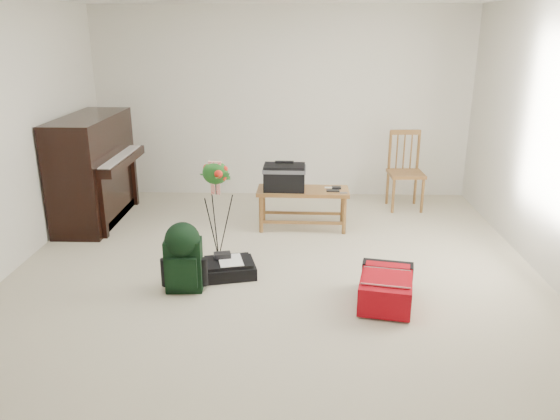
{
  "coord_description": "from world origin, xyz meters",
  "views": [
    {
      "loc": [
        0.2,
        -4.58,
        2.21
      ],
      "look_at": [
        0.05,
        0.35,
        0.56
      ],
      "focal_mm": 35.0,
      "sensor_mm": 36.0,
      "label": 1
    }
  ],
  "objects_px": {
    "bench": "(290,181)",
    "green_backpack": "(183,254)",
    "piano": "(95,171)",
    "flower_stand": "(217,211)",
    "black_duffel": "(228,268)",
    "red_suitcase": "(385,286)",
    "dining_chair": "(405,171)"
  },
  "relations": [
    {
      "from": "red_suitcase",
      "to": "black_duffel",
      "type": "height_order",
      "value": "red_suitcase"
    },
    {
      "from": "piano",
      "to": "dining_chair",
      "type": "bearing_deg",
      "value": 8.77
    },
    {
      "from": "bench",
      "to": "dining_chair",
      "type": "bearing_deg",
      "value": 30.89
    },
    {
      "from": "green_backpack",
      "to": "bench",
      "type": "bearing_deg",
      "value": 57.08
    },
    {
      "from": "black_duffel",
      "to": "flower_stand",
      "type": "height_order",
      "value": "flower_stand"
    },
    {
      "from": "bench",
      "to": "flower_stand",
      "type": "bearing_deg",
      "value": -127.59
    },
    {
      "from": "bench",
      "to": "red_suitcase",
      "type": "xyz_separation_m",
      "value": [
        0.83,
        -1.75,
        -0.42
      ]
    },
    {
      "from": "red_suitcase",
      "to": "black_duffel",
      "type": "bearing_deg",
      "value": 172.48
    },
    {
      "from": "red_suitcase",
      "to": "bench",
      "type": "bearing_deg",
      "value": 126.75
    },
    {
      "from": "piano",
      "to": "green_backpack",
      "type": "distance_m",
      "value": 2.33
    },
    {
      "from": "dining_chair",
      "to": "red_suitcase",
      "type": "distance_m",
      "value": 2.67
    },
    {
      "from": "green_backpack",
      "to": "flower_stand",
      "type": "relative_size",
      "value": 0.61
    },
    {
      "from": "black_duffel",
      "to": "green_backpack",
      "type": "bearing_deg",
      "value": -151.15
    },
    {
      "from": "piano",
      "to": "flower_stand",
      "type": "xyz_separation_m",
      "value": [
        1.61,
        -1.13,
        -0.1
      ]
    },
    {
      "from": "dining_chair",
      "to": "flower_stand",
      "type": "xyz_separation_m",
      "value": [
        -2.16,
        -1.71,
        0.02
      ]
    },
    {
      "from": "piano",
      "to": "flower_stand",
      "type": "relative_size",
      "value": 1.46
    },
    {
      "from": "bench",
      "to": "red_suitcase",
      "type": "distance_m",
      "value": 1.98
    },
    {
      "from": "dining_chair",
      "to": "red_suitcase",
      "type": "bearing_deg",
      "value": -106.11
    },
    {
      "from": "red_suitcase",
      "to": "flower_stand",
      "type": "distance_m",
      "value": 1.8
    },
    {
      "from": "dining_chair",
      "to": "flower_stand",
      "type": "bearing_deg",
      "value": -144.14
    },
    {
      "from": "dining_chair",
      "to": "black_duffel",
      "type": "bearing_deg",
      "value": -136.27
    },
    {
      "from": "piano",
      "to": "red_suitcase",
      "type": "distance_m",
      "value": 3.75
    },
    {
      "from": "bench",
      "to": "green_backpack",
      "type": "height_order",
      "value": "bench"
    },
    {
      "from": "piano",
      "to": "dining_chair",
      "type": "height_order",
      "value": "piano"
    },
    {
      "from": "piano",
      "to": "bench",
      "type": "xyz_separation_m",
      "value": [
        2.32,
        -0.25,
        -0.04
      ]
    },
    {
      "from": "bench",
      "to": "red_suitcase",
      "type": "height_order",
      "value": "bench"
    },
    {
      "from": "red_suitcase",
      "to": "green_backpack",
      "type": "height_order",
      "value": "green_backpack"
    },
    {
      "from": "red_suitcase",
      "to": "green_backpack",
      "type": "xyz_separation_m",
      "value": [
        -1.74,
        0.15,
        0.2
      ]
    },
    {
      "from": "bench",
      "to": "dining_chair",
      "type": "distance_m",
      "value": 1.67
    },
    {
      "from": "piano",
      "to": "bench",
      "type": "distance_m",
      "value": 2.33
    },
    {
      "from": "bench",
      "to": "piano",
      "type": "bearing_deg",
      "value": 175.16
    },
    {
      "from": "black_duffel",
      "to": "red_suitcase",
      "type": "bearing_deg",
      "value": -32.75
    }
  ]
}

